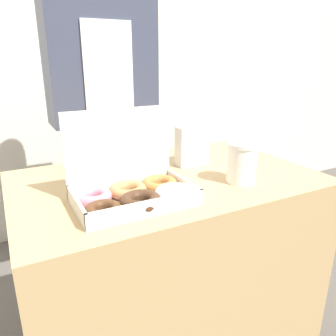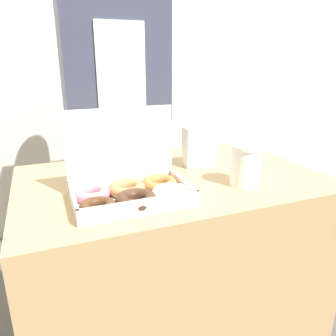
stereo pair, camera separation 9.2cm
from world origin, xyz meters
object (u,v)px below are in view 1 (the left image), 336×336
donut_box (135,189)px  napkin_holder (192,146)px  coffee_cup (242,163)px  person_customer (104,116)px

donut_box → napkin_holder: donut_box is taller
donut_box → coffee_cup: size_ratio=2.62×
donut_box → coffee_cup: (0.34, -0.02, 0.03)m
coffee_cup → person_customer: size_ratio=0.08×
napkin_holder → person_customer: 0.44m
napkin_holder → person_customer: size_ratio=0.09×
coffee_cup → napkin_holder: (-0.04, 0.22, 0.01)m
donut_box → napkin_holder: size_ratio=2.35×
person_customer → coffee_cup: bearing=-68.4°
napkin_holder → person_customer: person_customer is taller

